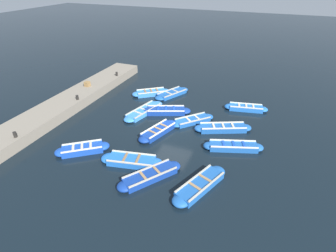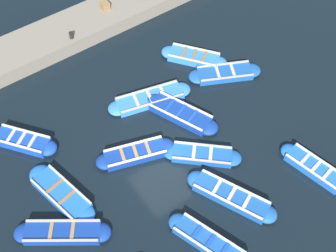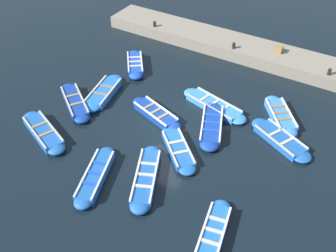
# 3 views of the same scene
# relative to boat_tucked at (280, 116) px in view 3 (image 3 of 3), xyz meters

# --- Properties ---
(ground_plane) EXTENTS (120.00, 120.00, 0.00)m
(ground_plane) POSITION_rel_boat_tucked_xyz_m (3.71, -4.46, -0.19)
(ground_plane) COLOR black
(boat_tucked) EXTENTS (3.18, 2.68, 0.43)m
(boat_tucked) POSITION_rel_boat_tucked_xyz_m (0.00, 0.00, 0.00)
(boat_tucked) COLOR #3884E0
(boat_tucked) RESTS_ON ground
(boat_drifting) EXTENTS (3.01, 2.55, 0.47)m
(boat_drifting) POSITION_rel_boat_tucked_xyz_m (-0.23, -9.05, 0.02)
(boat_drifting) COLOR #1947B7
(boat_drifting) RESTS_ON ground
(boat_alongside) EXTENTS (1.79, 3.47, 0.42)m
(boat_alongside) POSITION_rel_boat_tucked_xyz_m (3.10, -5.46, -0.01)
(boat_alongside) COLOR navy
(boat_alongside) RESTS_ON ground
(boat_stern_in) EXTENTS (3.67, 1.63, 0.41)m
(boat_stern_in) POSITION_rel_boat_tucked_xyz_m (2.99, -8.89, -0.01)
(boat_stern_in) COLOR blue
(boat_stern_in) RESTS_ON ground
(boat_bow_out) EXTENTS (3.64, 1.87, 0.42)m
(boat_bow_out) POSITION_rel_boat_tucked_xyz_m (8.01, -5.38, -0.01)
(boat_bow_out) COLOR #1E59AD
(boat_bow_out) RESTS_ON ground
(boat_mid_row) EXTENTS (1.83, 4.08, 0.37)m
(boat_mid_row) POSITION_rel_boat_tucked_xyz_m (0.93, -3.26, -0.03)
(boat_mid_row) COLOR #3884E0
(boat_mid_row) RESTS_ON ground
(boat_inner_gap) EXTENTS (3.34, 1.38, 0.42)m
(boat_inner_gap) POSITION_rel_boat_tucked_xyz_m (8.00, 0.15, -0.01)
(boat_inner_gap) COLOR blue
(boat_inner_gap) RESTS_ON ground
(boat_outer_left) EXTENTS (2.76, 3.46, 0.42)m
(boat_outer_left) POSITION_rel_boat_tucked_xyz_m (4.49, -9.62, -0.01)
(boat_outer_left) COLOR navy
(boat_outer_left) RESTS_ON ground
(boat_outer_right) EXTENTS (2.84, 2.98, 0.36)m
(boat_outer_right) POSITION_rel_boat_tucked_xyz_m (4.76, -3.20, -0.04)
(boat_outer_right) COLOR #1E59AD
(boat_outer_right) RESTS_ON ground
(boat_far_corner) EXTENTS (2.19, 3.76, 0.43)m
(boat_far_corner) POSITION_rel_boat_tucked_xyz_m (7.08, -9.32, -0.00)
(boat_far_corner) COLOR #1E59AD
(boat_far_corner) RESTS_ON ground
(boat_near_quay) EXTENTS (2.38, 3.56, 0.37)m
(boat_near_quay) POSITION_rel_boat_tucked_xyz_m (1.70, 0.57, -0.03)
(boat_near_quay) COLOR #1E59AD
(boat_near_quay) RESTS_ON ground
(boat_centre) EXTENTS (3.83, 2.30, 0.43)m
(boat_centre) POSITION_rel_boat_tucked_xyz_m (6.98, -3.49, -0.00)
(boat_centre) COLOR #1E59AD
(boat_centre) RESTS_ON ground
(boat_broadside) EXTENTS (3.78, 2.22, 0.43)m
(boat_broadside) POSITION_rel_boat_tucked_xyz_m (2.48, -2.63, -0.00)
(boat_broadside) COLOR navy
(boat_broadside) RESTS_ON ground
(quay_wall) EXTENTS (2.48, 18.20, 0.75)m
(quay_wall) POSITION_rel_boat_tucked_xyz_m (-5.03, -4.46, 0.19)
(quay_wall) COLOR gray
(quay_wall) RESTS_ON ground
(bollard_north) EXTENTS (0.20, 0.20, 0.35)m
(bollard_north) POSITION_rel_boat_tucked_xyz_m (-4.14, -10.14, 0.74)
(bollard_north) COLOR black
(bollard_north) RESTS_ON quay_wall
(bollard_mid_north) EXTENTS (0.20, 0.20, 0.35)m
(bollard_mid_north) POSITION_rel_boat_tucked_xyz_m (-4.14, -4.46, 0.74)
(bollard_mid_north) COLOR black
(bollard_mid_north) RESTS_ON quay_wall
(bollard_mid_south) EXTENTS (0.20, 0.20, 0.35)m
(bollard_mid_south) POSITION_rel_boat_tucked_xyz_m (-4.14, 1.22, 0.74)
(bollard_mid_south) COLOR black
(bollard_mid_south) RESTS_ON quay_wall
(wooden_crate) EXTENTS (0.41, 0.41, 0.40)m
(wooden_crate) POSITION_rel_boat_tucked_xyz_m (-5.09, -1.96, 0.76)
(wooden_crate) COLOR olive
(wooden_crate) RESTS_ON quay_wall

